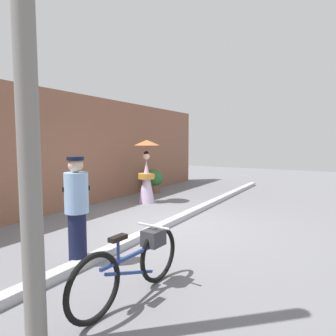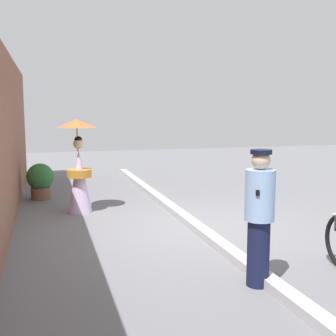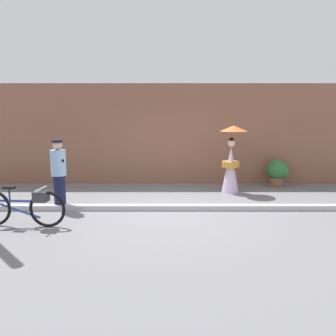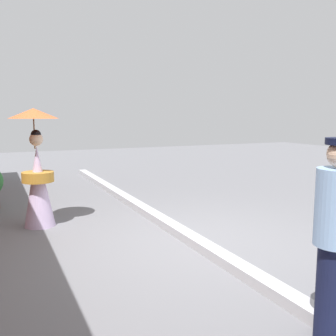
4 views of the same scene
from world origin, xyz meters
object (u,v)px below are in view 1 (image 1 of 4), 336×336
at_px(person_officer, 77,208).
at_px(utility_pole, 26,67).
at_px(bicycle_near_officer, 134,263).
at_px(potted_plant_by_door, 154,180).
at_px(person_with_parasol, 147,172).

bearing_deg(person_officer, utility_pole, -143.80).
bearing_deg(utility_pole, bicycle_near_officer, -9.67).
distance_m(bicycle_near_officer, potted_plant_by_door, 7.16).
height_order(person_officer, potted_plant_by_door, person_officer).
relative_size(bicycle_near_officer, potted_plant_by_door, 2.15).
relative_size(person_with_parasol, utility_pole, 0.39).
bearing_deg(bicycle_near_officer, utility_pole, 170.33).
height_order(bicycle_near_officer, person_with_parasol, person_with_parasol).
xyz_separation_m(bicycle_near_officer, utility_pole, (-1.15, 0.20, 1.99)).
xyz_separation_m(person_officer, person_with_parasol, (4.25, 1.70, 0.08)).
bearing_deg(potted_plant_by_door, person_officer, -157.09).
height_order(bicycle_near_officer, potted_plant_by_door, potted_plant_by_door).
bearing_deg(person_with_parasol, utility_pole, -154.15).
relative_size(person_officer, potted_plant_by_door, 1.91).
distance_m(bicycle_near_officer, person_officer, 1.36).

